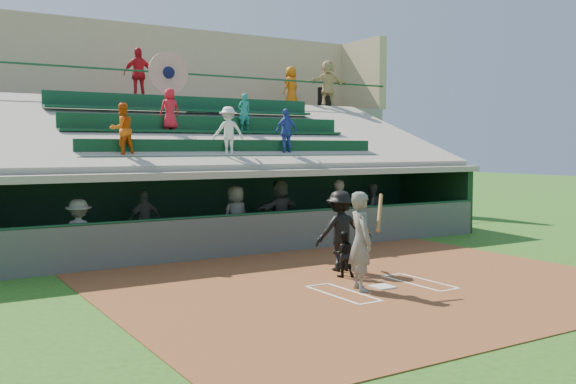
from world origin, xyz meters
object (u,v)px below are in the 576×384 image
home_plate (382,287)px  trash_bin (325,98)px  catcher (343,254)px  batter_at_plate (361,241)px

home_plate → trash_bin: trash_bin is taller
catcher → trash_bin: size_ratio=1.12×
trash_bin → home_plate: bearing=-120.2°
catcher → batter_at_plate: bearing=92.6°
trash_bin → catcher: bearing=-123.1°
batter_at_plate → catcher: size_ratio=1.95×
home_plate → batter_at_plate: (-0.54, 0.03, 0.99)m
home_plate → batter_at_plate: 1.13m
home_plate → catcher: (-0.05, 1.30, 0.50)m
home_plate → catcher: 1.40m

